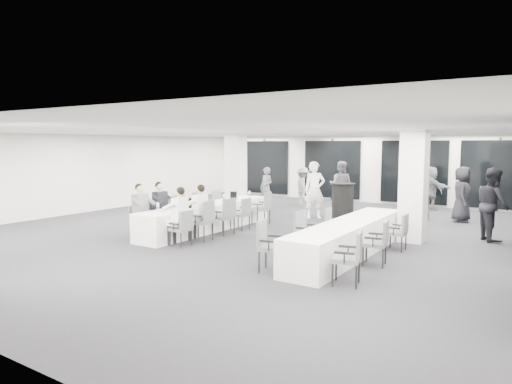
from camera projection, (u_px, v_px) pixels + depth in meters
room at (298, 181)px, 13.27m from camera, size 14.04×16.04×2.84m
column_left at (236, 172)px, 17.00m from camera, size 0.60×0.60×2.80m
column_right at (413, 186)px, 11.39m from camera, size 0.60×0.60×2.80m
banquet_table_main at (208, 217)px, 13.04m from camera, size 0.90×5.00×0.75m
banquet_table_side at (349, 239)px, 10.06m from camera, size 0.90×5.00×0.75m
cocktail_table at (343, 200)px, 15.27m from camera, size 0.83×0.83×1.15m
chair_main_left_near at (138, 219)px, 11.91m from camera, size 0.46×0.51×0.86m
chair_main_left_second at (158, 216)px, 12.50m from camera, size 0.45×0.51×0.88m
chair_main_left_mid at (182, 209)px, 13.34m from camera, size 0.52×0.57×0.98m
chair_main_left_fourth at (200, 206)px, 14.02m from camera, size 0.61×0.64×0.99m
chair_main_left_far at (220, 203)px, 14.86m from camera, size 0.51×0.56×0.95m
chair_main_right_near at (183, 226)px, 10.92m from camera, size 0.47×0.51×0.88m
chair_main_right_second at (204, 218)px, 11.55m from camera, size 0.59×0.63×1.03m
chair_main_right_mid at (226, 214)px, 12.33m from camera, size 0.55×0.60×1.00m
chair_main_right_fourth at (242, 212)px, 13.02m from camera, size 0.47×0.53×0.92m
chair_main_right_far at (263, 206)px, 13.96m from camera, size 0.57×0.61×0.99m
chair_side_left_near at (269, 243)px, 8.79m from camera, size 0.60×0.63×0.99m
chair_side_left_mid at (305, 230)px, 10.11m from camera, size 0.51×0.57×0.97m
chair_side_left_far at (333, 223)px, 11.37m from camera, size 0.48×0.52×0.86m
chair_side_right_near at (351, 255)px, 7.91m from camera, size 0.58×0.61×0.95m
chair_side_right_mid at (379, 240)px, 9.19m from camera, size 0.54×0.57×0.92m
chair_side_right_far at (399, 230)px, 10.47m from camera, size 0.43×0.49×0.86m
seated_guest_a at (142, 208)px, 11.78m from camera, size 0.50×0.38×1.44m
seated_guest_b at (162, 205)px, 12.38m from camera, size 0.50×0.38×1.44m
seated_guest_c at (178, 212)px, 10.98m from camera, size 0.50×0.38×1.44m
seated_guest_d at (198, 209)px, 11.61m from camera, size 0.50×0.38×1.44m
standing_guest_a at (315, 186)px, 15.06m from camera, size 1.00×0.98×2.13m
standing_guest_b at (341, 182)px, 17.28m from camera, size 1.07×0.74×2.05m
standing_guest_c at (303, 184)px, 18.20m from camera, size 1.19×1.23×1.76m
standing_guest_d at (425, 189)px, 14.69m from camera, size 1.32×0.92×2.05m
standing_guest_e at (462, 191)px, 14.34m from camera, size 0.74×1.04×1.99m
standing_guest_f at (431, 185)px, 17.08m from camera, size 1.77×1.46×1.84m
standing_guest_g at (266, 185)px, 17.53m from camera, size 0.76×0.68×1.79m
standing_guest_h at (493, 199)px, 11.54m from camera, size 1.04×1.19×2.12m
ice_bucket_near at (188, 203)px, 12.24m from camera, size 0.24×0.24×0.27m
ice_bucket_far at (234, 195)px, 14.18m from camera, size 0.21×0.21×0.24m
water_bottle_a at (158, 207)px, 11.65m from camera, size 0.07×0.07×0.22m
water_bottle_b at (224, 198)px, 13.37m from camera, size 0.08×0.08×0.25m
water_bottle_c at (249, 194)px, 14.60m from camera, size 0.07×0.07×0.21m
plate_a at (164, 211)px, 11.55m from camera, size 0.20×0.20×0.03m
plate_b at (173, 210)px, 11.66m from camera, size 0.20×0.20×0.03m
plate_c at (198, 206)px, 12.55m from camera, size 0.18×0.18×0.03m
wine_glass at (164, 209)px, 11.16m from camera, size 0.07×0.07×0.18m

